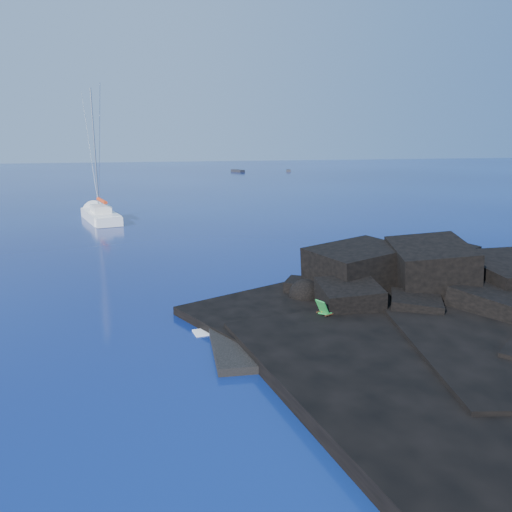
{
  "coord_description": "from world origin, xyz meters",
  "views": [
    {
      "loc": [
        -3.49,
        -19.66,
        9.06
      ],
      "look_at": [
        4.76,
        9.49,
        2.0
      ],
      "focal_mm": 35.0,
      "sensor_mm": 36.0,
      "label": 1
    }
  ],
  "objects_px": {
    "sailboat": "(101,220)",
    "sunbather": "(283,325)",
    "marker_cone": "(323,313)",
    "distant_boat_b": "(288,171)",
    "deck_chair": "(333,306)",
    "distant_boat_a": "(238,172)"
  },
  "relations": [
    {
      "from": "sunbather",
      "to": "distant_boat_b",
      "type": "relative_size",
      "value": 0.38
    },
    {
      "from": "marker_cone",
      "to": "distant_boat_a",
      "type": "distance_m",
      "value": 123.85
    },
    {
      "from": "marker_cone",
      "to": "deck_chair",
      "type": "bearing_deg",
      "value": 3.79
    },
    {
      "from": "sunbather",
      "to": "distant_boat_b",
      "type": "bearing_deg",
      "value": 51.98
    },
    {
      "from": "sailboat",
      "to": "sunbather",
      "type": "relative_size",
      "value": 9.34
    },
    {
      "from": "sailboat",
      "to": "deck_chair",
      "type": "bearing_deg",
      "value": -84.06
    },
    {
      "from": "deck_chair",
      "to": "distant_boat_b",
      "type": "bearing_deg",
      "value": 50.92
    },
    {
      "from": "marker_cone",
      "to": "distant_boat_b",
      "type": "bearing_deg",
      "value": 71.34
    },
    {
      "from": "sailboat",
      "to": "deck_chair",
      "type": "distance_m",
      "value": 39.89
    },
    {
      "from": "sailboat",
      "to": "sunbather",
      "type": "distance_m",
      "value": 39.79
    },
    {
      "from": "deck_chair",
      "to": "distant_boat_a",
      "type": "xyz_separation_m",
      "value": [
        24.75,
        121.2,
        -0.94
      ]
    },
    {
      "from": "marker_cone",
      "to": "distant_boat_b",
      "type": "xyz_separation_m",
      "value": [
        40.3,
        119.31,
        -0.66
      ]
    },
    {
      "from": "sailboat",
      "to": "distant_boat_a",
      "type": "height_order",
      "value": "sailboat"
    },
    {
      "from": "sailboat",
      "to": "sunbather",
      "type": "bearing_deg",
      "value": -88.32
    },
    {
      "from": "sunbather",
      "to": "distant_boat_a",
      "type": "bearing_deg",
      "value": 58.76
    },
    {
      "from": "deck_chair",
      "to": "marker_cone",
      "type": "bearing_deg",
      "value": 163.13
    },
    {
      "from": "deck_chair",
      "to": "distant_boat_a",
      "type": "bearing_deg",
      "value": 57.8
    },
    {
      "from": "sunbather",
      "to": "marker_cone",
      "type": "height_order",
      "value": "marker_cone"
    },
    {
      "from": "distant_boat_a",
      "to": "distant_boat_b",
      "type": "xyz_separation_m",
      "value": [
        14.98,
        -1.92,
        0.0
      ]
    },
    {
      "from": "deck_chair",
      "to": "distant_boat_b",
      "type": "xyz_separation_m",
      "value": [
        39.73,
        119.28,
        -0.94
      ]
    },
    {
      "from": "sailboat",
      "to": "sunbather",
      "type": "height_order",
      "value": "sailboat"
    },
    {
      "from": "sunbather",
      "to": "sailboat",
      "type": "bearing_deg",
      "value": 84.69
    }
  ]
}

